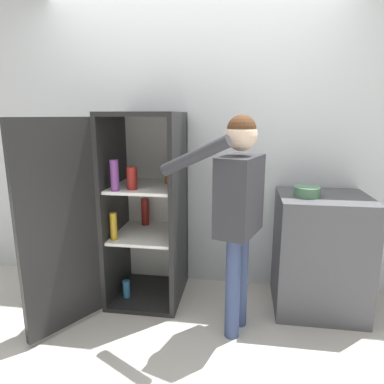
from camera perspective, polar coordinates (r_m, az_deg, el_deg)
name	(u,v)px	position (r m, az deg, el deg)	size (l,w,h in m)	color
ground_plane	(174,342)	(2.59, -3.03, -23.73)	(12.00, 12.00, 0.00)	beige
wall_back	(195,145)	(3.06, 0.42, 7.82)	(7.00, 0.06, 2.55)	silver
refrigerator	(132,210)	(2.82, -9.96, -3.04)	(0.92, 1.16, 1.56)	black
person	(238,200)	(2.32, 7.71, -1.29)	(0.70, 0.51, 1.54)	#384770
counter	(320,253)	(2.93, 20.51, -9.50)	(0.68, 0.61, 0.93)	#4C4C51
bowl	(307,192)	(2.72, 18.62, 0.05)	(0.20, 0.20, 0.07)	#517F5B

